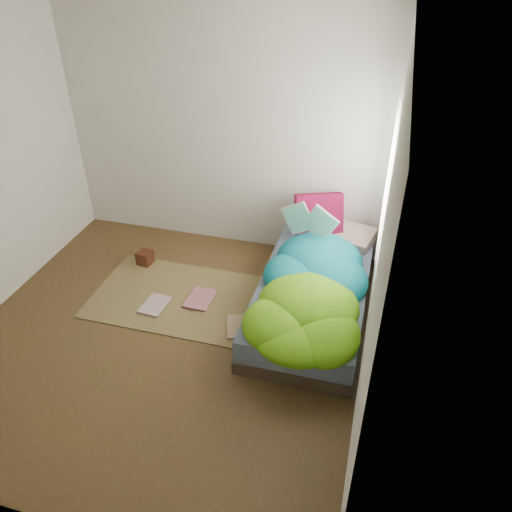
# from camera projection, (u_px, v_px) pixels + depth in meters

# --- Properties ---
(ground) EXTENTS (3.50, 3.50, 0.00)m
(ground) POSITION_uv_depth(u_px,v_px,m) (166.00, 336.00, 4.54)
(ground) COLOR #49341C
(ground) RESTS_ON ground
(room_walls) EXTENTS (3.54, 3.54, 2.62)m
(room_walls) POSITION_uv_depth(u_px,v_px,m) (145.00, 171.00, 3.64)
(room_walls) COLOR beige
(room_walls) RESTS_ON ground
(bed) EXTENTS (1.00, 2.00, 0.34)m
(bed) POSITION_uv_depth(u_px,v_px,m) (313.00, 296.00, 4.76)
(bed) COLOR #372B1E
(bed) RESTS_ON ground
(duvet) EXTENTS (0.96, 1.84, 0.34)m
(duvet) POSITION_uv_depth(u_px,v_px,m) (311.00, 281.00, 4.39)
(duvet) COLOR #076277
(duvet) RESTS_ON bed
(rug) EXTENTS (1.60, 1.10, 0.01)m
(rug) POSITION_uv_depth(u_px,v_px,m) (174.00, 296.00, 5.01)
(rug) COLOR brown
(rug) RESTS_ON ground
(pillow_floral) EXTENTS (0.62, 0.48, 0.12)m
(pillow_floral) POSITION_uv_depth(u_px,v_px,m) (347.00, 235.00, 5.23)
(pillow_floral) COLOR beige
(pillow_floral) RESTS_ON bed
(pillow_magenta) EXTENTS (0.51, 0.31, 0.49)m
(pillow_magenta) POSITION_uv_depth(u_px,v_px,m) (319.00, 217.00, 5.18)
(pillow_magenta) COLOR #530526
(pillow_magenta) RESTS_ON bed
(open_book) EXTENTS (0.48, 0.19, 0.28)m
(open_book) POSITION_uv_depth(u_px,v_px,m) (309.00, 212.00, 4.78)
(open_book) COLOR #2E8E39
(open_book) RESTS_ON duvet
(wooden_box) EXTENTS (0.17, 0.17, 0.15)m
(wooden_box) POSITION_uv_depth(u_px,v_px,m) (145.00, 257.00, 5.45)
(wooden_box) COLOR #36130C
(wooden_box) RESTS_ON rug
(floor_book_a) EXTENTS (0.25, 0.33, 0.02)m
(floor_book_a) POSITION_uv_depth(u_px,v_px,m) (145.00, 302.00, 4.90)
(floor_book_a) COLOR beige
(floor_book_a) RESTS_ON rug
(floor_book_b) EXTENTS (0.26, 0.35, 0.03)m
(floor_book_b) POSITION_uv_depth(u_px,v_px,m) (189.00, 297.00, 4.97)
(floor_book_b) COLOR #BE6E7E
(floor_book_b) RESTS_ON rug
(floor_book_c) EXTENTS (0.32, 0.38, 0.02)m
(floor_book_c) POSITION_uv_depth(u_px,v_px,m) (227.00, 327.00, 4.61)
(floor_book_c) COLOR tan
(floor_book_c) RESTS_ON rug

